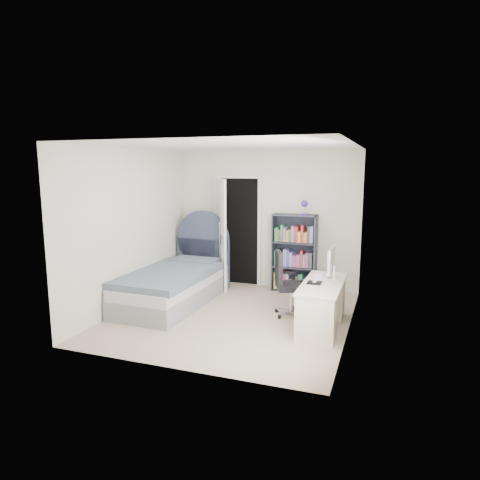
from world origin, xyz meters
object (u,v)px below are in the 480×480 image
(bed, at_px, (176,282))
(nightstand, at_px, (198,264))
(bookcase, at_px, (295,256))
(desk, at_px, (322,303))
(floor_lamp, at_px, (220,261))
(office_chair, at_px, (286,280))

(bed, bearing_deg, nightstand, 98.69)
(bed, xyz_separation_m, bookcase, (1.71, 1.26, 0.31))
(desk, bearing_deg, nightstand, 148.39)
(bed, height_order, desk, bed)
(nightstand, height_order, bookcase, bookcase)
(bookcase, bearing_deg, floor_lamp, -167.32)
(floor_lamp, height_order, bookcase, bookcase)
(desk, height_order, office_chair, desk)
(desk, distance_m, office_chair, 0.70)
(bed, height_order, bookcase, bookcase)
(nightstand, relative_size, bookcase, 0.33)
(nightstand, bearing_deg, bed, -81.31)
(nightstand, height_order, desk, desk)
(bed, distance_m, nightstand, 1.27)
(bed, distance_m, office_chair, 1.89)
(nightstand, distance_m, office_chair, 2.45)
(desk, relative_size, office_chair, 1.35)
(bed, xyz_separation_m, office_chair, (1.87, -0.06, 0.22))
(floor_lamp, xyz_separation_m, office_chair, (1.48, -1.02, 0.04))
(bed, relative_size, nightstand, 4.25)
(floor_lamp, xyz_separation_m, desk, (2.07, -1.35, -0.15))
(floor_lamp, relative_size, office_chair, 1.26)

